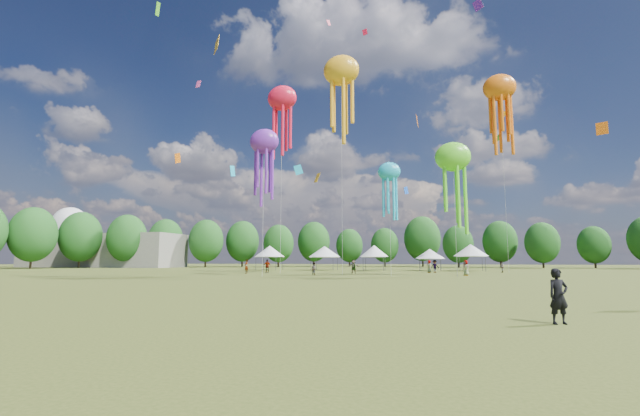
# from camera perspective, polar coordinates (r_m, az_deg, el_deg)

# --- Properties ---
(ground) EXTENTS (300.00, 300.00, 0.00)m
(ground) POSITION_cam_1_polar(r_m,az_deg,el_deg) (18.51, -3.18, -12.91)
(ground) COLOR #384416
(ground) RESTS_ON ground
(observer_main) EXTENTS (0.71, 0.58, 1.67)m
(observer_main) POSITION_cam_1_polar(r_m,az_deg,el_deg) (15.02, 29.35, -10.27)
(observer_main) COLOR black
(observer_main) RESTS_ON ground
(spectator_near) EXTENTS (0.94, 0.88, 1.53)m
(spectator_near) POSITION_cam_1_polar(r_m,az_deg,el_deg) (52.96, -0.81, -8.16)
(spectator_near) COLOR gray
(spectator_near) RESTS_ON ground
(spectators_far) EXTENTS (35.43, 14.39, 1.91)m
(spectators_far) POSITION_cam_1_polar(r_m,az_deg,el_deg) (60.55, 9.13, -7.77)
(spectators_far) COLOR gray
(spectators_far) RESTS_ON ground
(festival_tents) EXTENTS (40.27, 7.98, 4.44)m
(festival_tents) POSITION_cam_1_polar(r_m,az_deg,el_deg) (74.38, 6.61, -5.82)
(festival_tents) COLOR #47474C
(festival_tents) RESTS_ON ground
(show_kites) EXTENTS (34.77, 24.60, 30.00)m
(show_kites) POSITION_cam_1_polar(r_m,az_deg,el_deg) (58.38, 9.52, 11.77)
(show_kites) COLOR purple
(show_kites) RESTS_ON ground
(small_kites) EXTENTS (71.44, 64.70, 45.89)m
(small_kites) POSITION_cam_1_polar(r_m,az_deg,el_deg) (66.35, 7.69, 17.98)
(small_kites) COLOR purple
(small_kites) RESTS_ON ground
(treeline) EXTENTS (201.57, 95.24, 13.43)m
(treeline) POSITION_cam_1_polar(r_m,az_deg,el_deg) (80.79, 7.18, -3.56)
(treeline) COLOR #38281C
(treeline) RESTS_ON ground
(hangar) EXTENTS (40.00, 12.00, 8.00)m
(hangar) POSITION_cam_1_polar(r_m,az_deg,el_deg) (118.39, -27.18, -5.13)
(hangar) COLOR gray
(hangar) RESTS_ON ground
(radome) EXTENTS (9.00, 9.00, 16.00)m
(radome) POSITION_cam_1_polar(r_m,az_deg,el_deg) (133.86, -30.55, -2.48)
(radome) COLOR white
(radome) RESTS_ON ground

